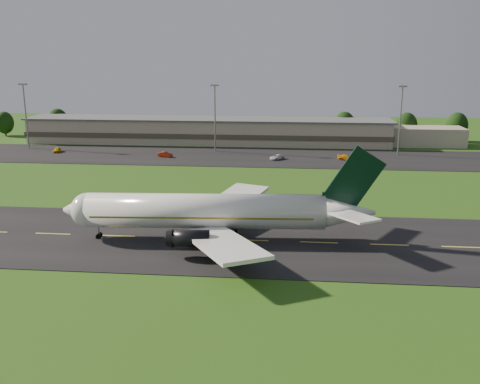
# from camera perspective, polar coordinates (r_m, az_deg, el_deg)

# --- Properties ---
(ground) EXTENTS (360.00, 360.00, 0.00)m
(ground) POSITION_cam_1_polar(r_m,az_deg,el_deg) (90.66, -12.97, -4.64)
(ground) COLOR #1F4A12
(ground) RESTS_ON ground
(taxiway) EXTENTS (220.00, 30.00, 0.10)m
(taxiway) POSITION_cam_1_polar(r_m,az_deg,el_deg) (90.64, -12.97, -4.61)
(taxiway) COLOR black
(taxiway) RESTS_ON ground
(apron) EXTENTS (260.00, 30.00, 0.10)m
(apron) POSITION_cam_1_polar(r_m,az_deg,el_deg) (158.35, -4.85, 3.86)
(apron) COLOR black
(apron) RESTS_ON ground
(airliner) EXTENTS (51.30, 42.10, 15.57)m
(airliner) POSITION_cam_1_polar(r_m,az_deg,el_deg) (85.67, -3.13, -2.13)
(airliner) COLOR white
(airliner) RESTS_ON ground
(terminal) EXTENTS (145.00, 16.00, 8.40)m
(terminal) POSITION_cam_1_polar(r_m,az_deg,el_deg) (180.36, -1.48, 6.48)
(terminal) COLOR tan
(terminal) RESTS_ON ground
(light_mast_west) EXTENTS (2.40, 1.20, 20.35)m
(light_mast_west) POSITION_cam_1_polar(r_m,az_deg,el_deg) (182.04, -21.95, 8.30)
(light_mast_west) COLOR gray
(light_mast_west) RESTS_ON ground
(light_mast_centre) EXTENTS (2.40, 1.20, 20.35)m
(light_mast_centre) POSITION_cam_1_polar(r_m,az_deg,el_deg) (163.56, -2.69, 8.73)
(light_mast_centre) COLOR gray
(light_mast_centre) RESTS_ON ground
(light_mast_east) EXTENTS (2.40, 1.20, 20.35)m
(light_mast_east) POSITION_cam_1_polar(r_m,az_deg,el_deg) (164.99, 16.78, 8.19)
(light_mast_east) COLOR gray
(light_mast_east) RESTS_ON ground
(tree_line) EXTENTS (196.55, 10.12, 10.22)m
(tree_line) POSITION_cam_1_polar(r_m,az_deg,el_deg) (188.82, 8.65, 7.06)
(tree_line) COLOR black
(tree_line) RESTS_ON ground
(service_vehicle_a) EXTENTS (2.42, 4.51, 1.46)m
(service_vehicle_a) POSITION_cam_1_polar(r_m,az_deg,el_deg) (172.82, -18.94, 4.29)
(service_vehicle_a) COLOR #D9BB0C
(service_vehicle_a) RESTS_ON apron
(service_vehicle_b) EXTENTS (4.68, 2.66, 1.46)m
(service_vehicle_b) POSITION_cam_1_polar(r_m,az_deg,el_deg) (157.23, -7.99, 3.99)
(service_vehicle_b) COLOR #9D240A
(service_vehicle_b) RESTS_ON apron
(service_vehicle_c) EXTENTS (4.67, 5.10, 1.32)m
(service_vehicle_c) POSITION_cam_1_polar(r_m,az_deg,el_deg) (152.28, 3.93, 3.73)
(service_vehicle_c) COLOR silver
(service_vehicle_c) RESTS_ON apron
(service_vehicle_d) EXTENTS (5.26, 3.53, 1.41)m
(service_vehicle_d) POSITION_cam_1_polar(r_m,az_deg,el_deg) (154.22, 11.28, 3.63)
(service_vehicle_d) COLOR orange
(service_vehicle_d) RESTS_ON apron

